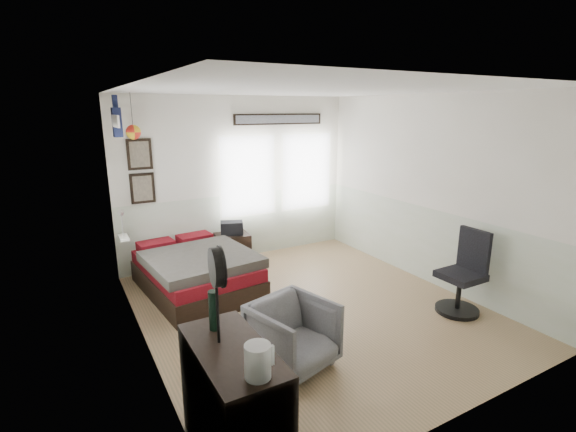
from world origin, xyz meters
name	(u,v)px	position (x,y,z in m)	size (l,w,h in m)	color
ground_plane	(310,309)	(0.00, 0.00, -0.01)	(4.00, 4.50, 0.01)	#8A704D
room_shell	(298,183)	(-0.08, 0.19, 1.61)	(4.02, 4.52, 2.71)	silver
wall_decor	(174,137)	(-1.10, 1.96, 2.10)	(3.55, 1.32, 1.44)	black
bed	(196,272)	(-1.10, 1.24, 0.29)	(1.47, 1.96, 0.59)	black
dresser	(234,404)	(-1.74, -1.73, 0.45)	(0.48, 1.00, 0.90)	black
armchair	(293,335)	(-0.80, -0.95, 0.33)	(0.71, 0.74, 0.67)	slate
nightstand	(232,250)	(-0.28, 1.93, 0.26)	(0.53, 0.42, 0.53)	black
task_chair	(463,279)	(1.63, -0.99, 0.43)	(0.53, 0.53, 1.06)	black
kettle	(258,361)	(-1.72, -2.10, 1.01)	(0.19, 0.16, 0.22)	silver
bottle	(214,310)	(-1.75, -1.43, 1.05)	(0.08, 0.08, 0.31)	black
stand_fan	(217,269)	(-1.78, -1.61, 1.45)	(0.11, 0.29, 0.71)	black
black_bag	(232,228)	(-0.28, 1.93, 0.63)	(0.35, 0.23, 0.21)	black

